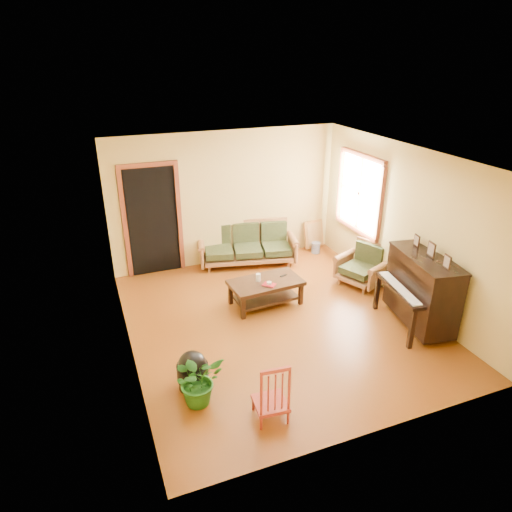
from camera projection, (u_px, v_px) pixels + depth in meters
name	position (u px, v px, depth m)	size (l,w,h in m)	color
floor	(277.00, 321.00, 7.23)	(5.00, 5.00, 0.00)	#5F2D0C
doorway	(153.00, 222.00, 8.43)	(1.08, 0.16, 2.05)	black
window	(360.00, 193.00, 8.45)	(0.12, 1.36, 1.46)	white
sofa	(248.00, 245.00, 9.02)	(1.90, 0.80, 0.82)	brown
coffee_table	(266.00, 292.00, 7.64)	(1.19, 0.65, 0.43)	black
armchair	(361.00, 265.00, 8.22)	(0.74, 0.77, 0.77)	brown
piano	(422.00, 291.00, 6.93)	(0.77, 1.31, 1.16)	black
footstool	(193.00, 374.00, 5.76)	(0.40, 0.40, 0.38)	black
red_chair	(271.00, 389.00, 5.19)	(0.38, 0.41, 0.81)	maroon
leaning_frame	(314.00, 234.00, 9.79)	(0.48, 0.11, 0.64)	#B27D3B
ceramic_crock	(316.00, 248.00, 9.63)	(0.18, 0.18, 0.23)	#2F4D8D
potted_plant	(198.00, 380.00, 5.45)	(0.60, 0.52, 0.67)	#1F601B
book	(267.00, 287.00, 7.34)	(0.15, 0.20, 0.02)	maroon
candle	(258.00, 277.00, 7.52)	(0.08, 0.08, 0.13)	white
glass_jar	(269.00, 283.00, 7.42)	(0.08, 0.08, 0.05)	silver
remote	(283.00, 275.00, 7.72)	(0.13, 0.04, 0.01)	black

